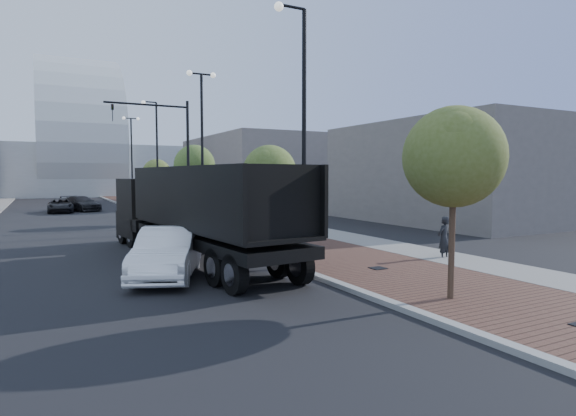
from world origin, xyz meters
name	(u,v)px	position (x,y,z in m)	size (l,w,h in m)	color
ground	(562,370)	(0.00, 0.00, 0.00)	(220.00, 220.00, 0.00)	black
sidewalk	(175,209)	(3.50, 40.00, 0.06)	(7.00, 140.00, 0.12)	#4C2D23
concrete_strip	(203,208)	(6.20, 40.00, 0.07)	(2.40, 140.00, 0.13)	slate
curb	(137,210)	(0.00, 40.00, 0.07)	(0.30, 140.00, 0.14)	gray
dump_truck	(177,218)	(-2.77, 14.91, 1.53)	(4.02, 13.79, 3.62)	black
white_sedan	(168,253)	(-4.20, 10.49, 0.81)	(1.71, 4.91, 1.62)	white
dark_car_mid	(61,206)	(-6.31, 41.53, 0.62)	(2.05, 4.45, 1.24)	black
dark_car_far	(81,204)	(-4.55, 42.69, 0.69)	(1.93, 4.75, 1.38)	black
pedestrian	(444,238)	(6.06, 8.58, 0.86)	(0.63, 0.41, 1.72)	black
streetlight_1	(301,146)	(0.49, 10.00, 4.34)	(1.44, 0.56, 9.21)	black
streetlight_2	(202,149)	(0.60, 22.00, 4.82)	(1.72, 0.56, 9.28)	black
streetlight_3	(156,162)	(0.49, 34.00, 4.34)	(1.44, 0.56, 9.21)	black
streetlight_4	(132,161)	(0.60, 46.00, 4.82)	(1.72, 0.56, 9.28)	black
traffic_mast	(174,149)	(-0.30, 25.00, 4.98)	(5.09, 0.20, 8.00)	black
tree_0	(454,157)	(1.65, 4.02, 3.77)	(2.60, 2.59, 5.08)	#382619
tree_1	(270,172)	(1.65, 15.02, 3.45)	(2.52, 2.49, 4.71)	#382619
tree_2	(195,165)	(1.65, 27.02, 3.98)	(2.80, 2.80, 5.40)	#382619
tree_3	(157,173)	(1.65, 39.02, 3.49)	(2.57, 2.55, 4.78)	#382619
convention_center	(78,160)	(-2.00, 85.00, 6.00)	(50.00, 30.00, 50.00)	#A4ABAE
commercial_block_ne	(254,170)	(16.00, 50.00, 4.00)	(12.00, 22.00, 8.00)	#675F5D
commercial_block_e	(446,173)	(18.00, 20.00, 3.50)	(10.00, 16.00, 7.00)	#5E5754
utility_cover_1	(378,268)	(2.40, 8.00, 0.13)	(0.50, 0.50, 0.02)	black
utility_cover_2	(252,233)	(2.40, 19.00, 0.13)	(0.50, 0.50, 0.02)	black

